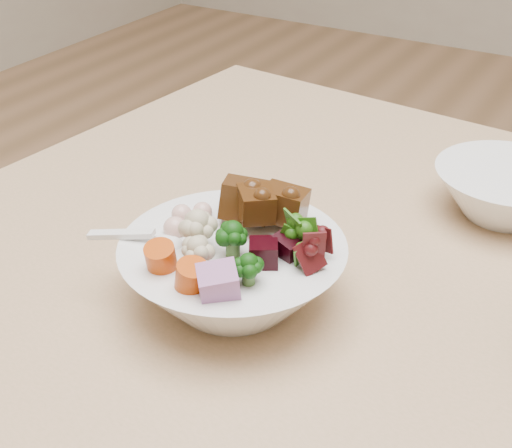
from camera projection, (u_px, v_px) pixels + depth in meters
name	position (u px, v px, depth m)	size (l,w,h in m)	color
food_bowl	(235.00, 268.00, 0.61)	(0.19, 0.19, 0.10)	white
soup_spoon	(155.00, 241.00, 0.60)	(0.09, 0.04, 0.02)	white
side_bowl	(506.00, 193.00, 0.73)	(0.15, 0.15, 0.05)	white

